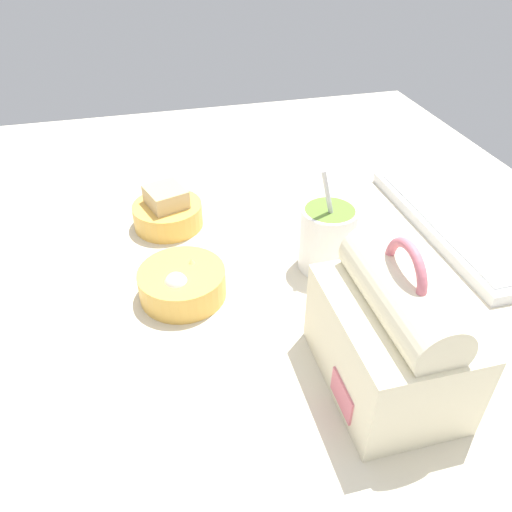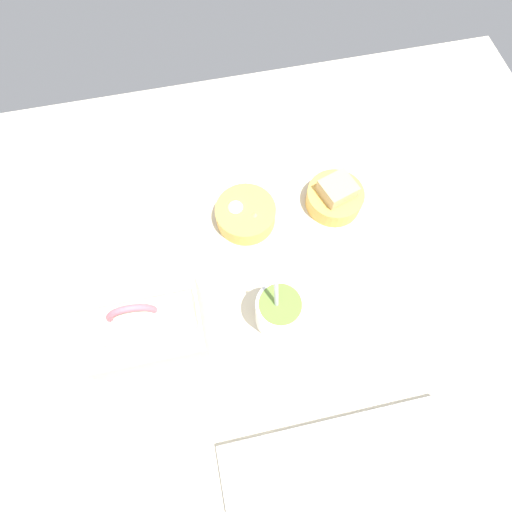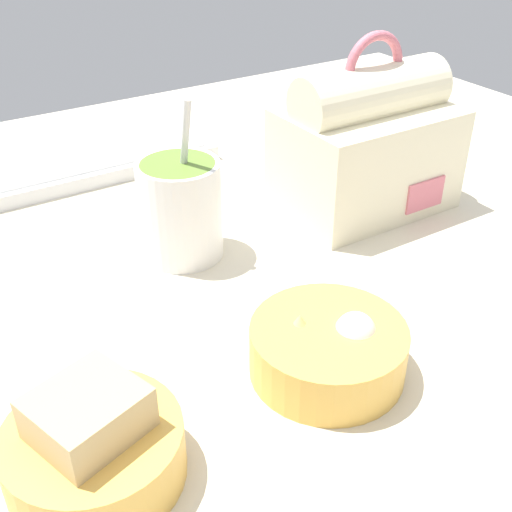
# 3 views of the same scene
# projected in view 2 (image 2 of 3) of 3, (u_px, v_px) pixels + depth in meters

# --- Properties ---
(desk_surface) EXTENTS (1.40, 1.10, 0.02)m
(desk_surface) POSITION_uv_depth(u_px,v_px,m) (274.00, 288.00, 0.78)
(desk_surface) COLOR beige
(desk_surface) RESTS_ON ground
(keyboard) EXTENTS (0.38, 0.12, 0.02)m
(keyboard) POSITION_uv_depth(u_px,v_px,m) (338.00, 458.00, 0.64)
(keyboard) COLOR silver
(keyboard) RESTS_ON desk_surface
(lunch_bag) EXTENTS (0.19, 0.13, 0.20)m
(lunch_bag) POSITION_uv_depth(u_px,v_px,m) (147.00, 328.00, 0.66)
(lunch_bag) COLOR #EFE5C1
(lunch_bag) RESTS_ON desk_surface
(soup_cup) EXTENTS (0.08, 0.08, 0.17)m
(soup_cup) POSITION_uv_depth(u_px,v_px,m) (279.00, 312.00, 0.70)
(soup_cup) COLOR white
(soup_cup) RESTS_ON desk_surface
(bento_bowl_sandwich) EXTENTS (0.12, 0.12, 0.07)m
(bento_bowl_sandwich) POSITION_uv_depth(u_px,v_px,m) (335.00, 197.00, 0.82)
(bento_bowl_sandwich) COLOR #EAB24C
(bento_bowl_sandwich) RESTS_ON desk_surface
(bento_bowl_snacks) EXTENTS (0.12, 0.12, 0.05)m
(bento_bowl_snacks) POSITION_uv_depth(u_px,v_px,m) (246.00, 214.00, 0.80)
(bento_bowl_snacks) COLOR #EAB24C
(bento_bowl_snacks) RESTS_ON desk_surface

